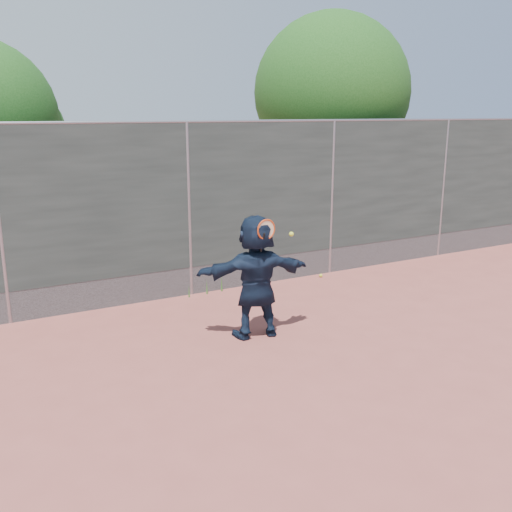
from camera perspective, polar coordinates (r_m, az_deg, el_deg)
name	(u,v)px	position (r m, az deg, el deg)	size (l,w,h in m)	color
ground	(297,370)	(7.35, 4.08, -11.29)	(80.00, 80.00, 0.00)	#9E4C42
player	(256,276)	(8.09, 0.00, -2.04)	(1.66, 0.53, 1.79)	#121E32
ball_ground	(321,275)	(11.28, 6.50, -1.95)	(0.07, 0.07, 0.07)	#CCDC30
fence	(189,206)	(9.88, -6.73, 4.95)	(20.00, 0.06, 3.03)	#38423D
swing_action	(269,231)	(7.80, 1.26, 2.49)	(0.59, 0.13, 0.51)	#BE3A11
tree_right	(336,97)	(14.03, 8.05, 15.46)	(3.78, 3.60, 5.39)	#382314
weed_clump	(209,286)	(10.22, -4.72, -3.04)	(0.68, 0.07, 0.30)	#387226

